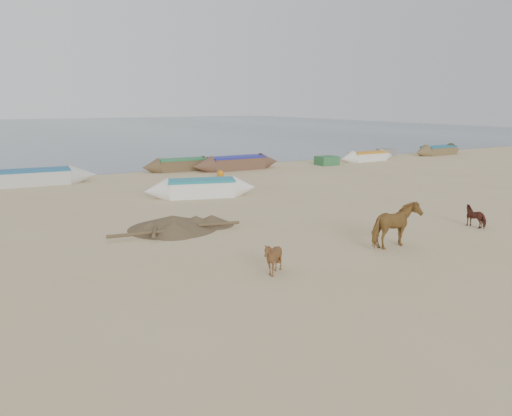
{
  "coord_description": "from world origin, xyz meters",
  "views": [
    {
      "loc": [
        -8.37,
        -10.54,
        4.57
      ],
      "look_at": [
        0.0,
        4.0,
        1.0
      ],
      "focal_mm": 35.0,
      "sensor_mm": 36.0,
      "label": 1
    }
  ],
  "objects": [
    {
      "name": "beach_clutter",
      "position": [
        4.74,
        20.11,
        0.3
      ],
      "size": [
        46.41,
        5.89,
        0.64
      ],
      "color": "#295C3B",
      "rests_on": "ground"
    },
    {
      "name": "waterline_canoes",
      "position": [
        -1.37,
        19.89,
        0.42
      ],
      "size": [
        60.28,
        3.32,
        0.93
      ],
      "color": "brown",
      "rests_on": "ground"
    },
    {
      "name": "debris_pile",
      "position": [
        -2.12,
        6.47,
        0.24
      ],
      "size": [
        3.35,
        3.35,
        0.49
      ],
      "primitive_type": "cone",
      "rotation": [
        0.0,
        0.0,
        -0.01
      ],
      "color": "brown",
      "rests_on": "ground"
    },
    {
      "name": "calf_front",
      "position": [
        -1.58,
        0.34,
        0.47
      ],
      "size": [
        0.92,
        0.83,
        0.94
      ],
      "primitive_type": "imported",
      "rotation": [
        0.0,
        0.0,
        -1.66
      ],
      "color": "#55351B",
      "rests_on": "ground"
    },
    {
      "name": "cow_adult",
      "position": [
        3.16,
        0.58,
        0.73
      ],
      "size": [
        1.79,
        0.93,
        1.46
      ],
      "primitive_type": "imported",
      "rotation": [
        0.0,
        0.0,
        1.65
      ],
      "color": "brown",
      "rests_on": "ground"
    },
    {
      "name": "ground",
      "position": [
        0.0,
        0.0,
        0.0
      ],
      "size": [
        140.0,
        140.0,
        0.0
      ],
      "primitive_type": "plane",
      "color": "tan",
      "rests_on": "ground"
    },
    {
      "name": "near_canoe",
      "position": [
        1.32,
        11.72,
        0.44
      ],
      "size": [
        5.61,
        2.69,
        0.88
      ],
      "primitive_type": null,
      "rotation": [
        0.0,
        0.0,
        -0.27
      ],
      "color": "white",
      "rests_on": "ground"
    },
    {
      "name": "calf_right",
      "position": [
        7.82,
        1.07,
        0.4
      ],
      "size": [
        0.97,
        1.02,
        0.8
      ],
      "primitive_type": "imported",
      "rotation": [
        0.0,
        0.0,
        2.07
      ],
      "color": "#53241A",
      "rests_on": "ground"
    },
    {
      "name": "sea",
      "position": [
        0.0,
        82.0,
        0.01
      ],
      "size": [
        160.0,
        160.0,
        0.0
      ],
      "primitive_type": "plane",
      "color": "slate",
      "rests_on": "ground"
    }
  ]
}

